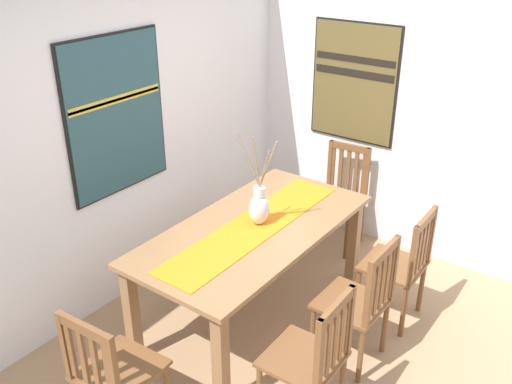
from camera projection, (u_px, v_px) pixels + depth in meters
The scene contains 13 objects.
ground_plane at pixel (331, 374), 3.75m from camera, with size 6.40×6.40×0.03m, color #A37F5B.
wall_back at pixel (122, 127), 4.14m from camera, with size 6.40×0.12×2.70m, color silver.
wall_side at pixel (454, 110), 4.50m from camera, with size 0.12×6.40×2.70m, color silver.
dining_table at pixel (254, 240), 4.00m from camera, with size 1.87×0.93×0.78m.
table_runner at pixel (254, 226), 3.95m from camera, with size 1.72×0.36×0.01m, color orange.
centerpiece_vase at pixel (259, 206), 3.93m from camera, with size 0.21×0.22×0.71m.
chair_0 at pixel (313, 357), 3.18m from camera, with size 0.43×0.43×0.93m.
chair_1 at pixel (112, 372), 3.09m from camera, with size 0.45×0.45×0.91m.
chair_2 at pixel (402, 263), 4.06m from camera, with size 0.43×0.43×0.92m.
chair_3 at pixel (361, 300), 3.65m from camera, with size 0.42×0.42×0.94m.
chair_4 at pixel (341, 194), 5.06m from camera, with size 0.45×0.45×0.93m.
painting_on_back_wall at pixel (116, 115), 3.98m from camera, with size 0.87×0.05×1.15m.
painting_on_side_wall at pixel (354, 82), 4.87m from camera, with size 0.05×0.81×1.04m.
Camera 1 is at (-2.58, -1.26, 2.73)m, focal length 39.17 mm.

